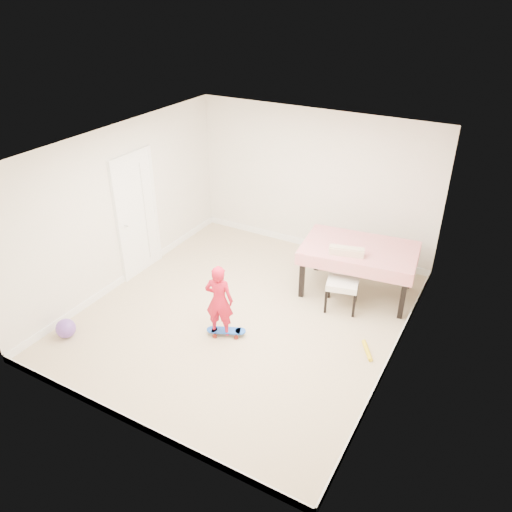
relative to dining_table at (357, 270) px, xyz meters
The scene contains 17 objects.
ground 1.95m from the dining_table, 131.70° to the right, with size 5.00×5.00×0.00m, color tan.
ceiling 2.89m from the dining_table, 131.70° to the right, with size 4.50×5.00×0.04m, color white.
wall_back 1.87m from the dining_table, 140.27° to the left, with size 4.50×0.04×2.60m, color silver.
wall_front 4.20m from the dining_table, 108.01° to the right, with size 4.50×0.04×2.60m, color silver.
wall_left 3.88m from the dining_table, 157.85° to the right, with size 0.04×5.00×2.60m, color silver.
wall_right 1.93m from the dining_table, 56.02° to the right, with size 0.04×5.00×2.60m, color silver.
door 3.72m from the dining_table, 162.15° to the right, with size 0.10×0.94×2.11m, color white.
baseboard_back 1.69m from the dining_table, 140.00° to the left, with size 4.50×0.02×0.12m, color white.
baseboard_front 4.13m from the dining_table, 107.97° to the right, with size 4.50×0.02×0.12m, color white.
baseboard_left 3.80m from the dining_table, 157.90° to the right, with size 0.02×5.00×0.12m, color white.
baseboard_right 1.76m from the dining_table, 55.74° to the right, with size 0.02×5.00×0.12m, color white.
dining_table is the anchor object (origin of this frame).
dining_chair 0.53m from the dining_table, 95.86° to the right, with size 0.52×0.60×0.96m, color beige, non-canonical shape.
skateboard 2.36m from the dining_table, 122.08° to the right, with size 0.56×0.21×0.08m, color blue, non-canonical shape.
child 2.40m from the dining_table, 123.32° to the right, with size 0.40×0.26×1.10m, color red.
balloon 4.48m from the dining_table, 135.87° to the right, with size 0.28×0.28×0.28m, color #6F47AB.
foam_toy 1.56m from the dining_table, 64.43° to the right, with size 0.06×0.06×0.40m, color yellow.
Camera 1 is at (3.18, -5.32, 4.51)m, focal length 35.00 mm.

